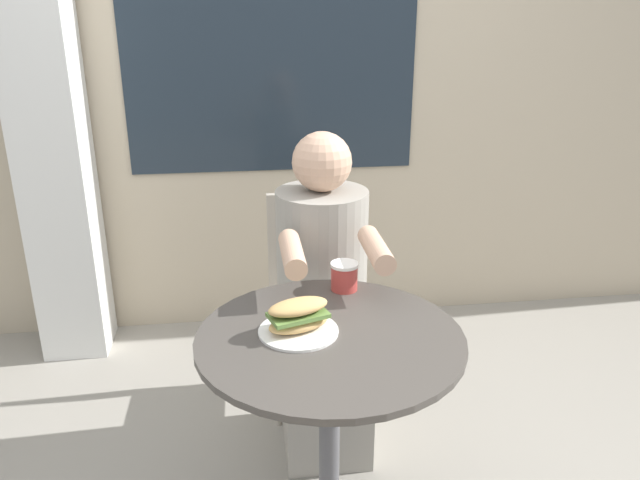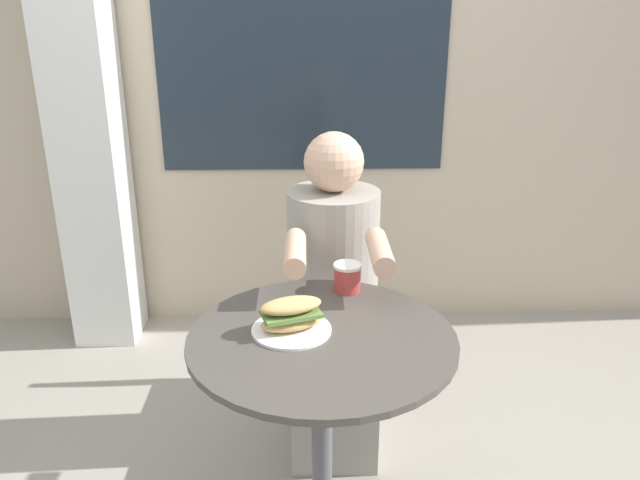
# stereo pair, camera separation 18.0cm
# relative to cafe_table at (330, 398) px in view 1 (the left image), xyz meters

# --- Properties ---
(storefront_wall) EXTENTS (8.00, 0.09, 2.80)m
(storefront_wall) POSITION_rel_cafe_table_xyz_m (-0.00, 1.61, 0.85)
(storefront_wall) COLOR #B7A88E
(storefront_wall) RESTS_ON ground_plane
(lattice_pillar) EXTENTS (0.29, 0.29, 2.40)m
(lattice_pillar) POSITION_rel_cafe_table_xyz_m (-1.04, 1.40, 0.65)
(lattice_pillar) COLOR silver
(lattice_pillar) RESTS_ON ground_plane
(cafe_table) EXTENTS (0.73, 0.73, 0.75)m
(cafe_table) POSITION_rel_cafe_table_xyz_m (0.00, 0.00, 0.00)
(cafe_table) COLOR #47423D
(cafe_table) RESTS_ON ground_plane
(diner_chair) EXTENTS (0.38, 0.38, 0.87)m
(diner_chair) POSITION_rel_cafe_table_xyz_m (0.06, 0.89, -0.03)
(diner_chair) COLOR #ADA393
(diner_chair) RESTS_ON ground_plane
(seated_diner) EXTENTS (0.33, 0.59, 1.20)m
(seated_diner) POSITION_rel_cafe_table_xyz_m (0.06, 0.55, -0.03)
(seated_diner) COLOR gray
(seated_diner) RESTS_ON ground_plane
(sandwich_on_plate) EXTENTS (0.22, 0.22, 0.10)m
(sandwich_on_plate) POSITION_rel_cafe_table_xyz_m (-0.08, 0.03, 0.24)
(sandwich_on_plate) COLOR white
(sandwich_on_plate) RESTS_ON cafe_table
(drink_cup) EXTENTS (0.09, 0.09, 0.09)m
(drink_cup) POSITION_rel_cafe_table_xyz_m (0.09, 0.28, 0.25)
(drink_cup) COLOR #B73D38
(drink_cup) RESTS_ON cafe_table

